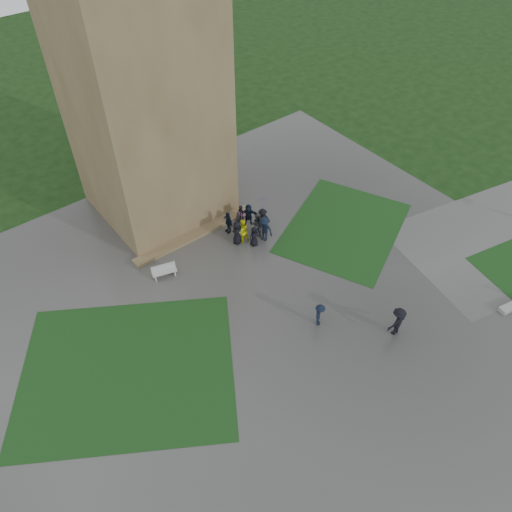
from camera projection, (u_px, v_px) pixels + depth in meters
ground at (300, 338)px, 27.63m from camera, size 120.00×120.00×0.00m
plaza at (277, 315)px, 28.75m from camera, size 34.00×34.00×0.02m
lawn_inset_left at (128, 370)px, 26.12m from camera, size 14.10×13.46×0.01m
lawn_inset_right at (344, 228)px, 34.14m from camera, size 11.12×10.15×0.01m
tower at (141, 86)px, 29.69m from camera, size 8.00×8.00×18.00m
tower_plinth at (195, 235)px, 33.47m from camera, size 9.00×0.80×0.22m
bench at (164, 271)px, 30.62m from camera, size 1.59×0.88×0.88m
visitor_cluster at (250, 222)px, 33.00m from camera, size 3.32×3.33×2.57m
pedestrian_mid at (320, 315)px, 27.78m from camera, size 1.08×1.04×1.54m
pedestrian_near at (397, 321)px, 27.19m from camera, size 1.27×0.66×1.95m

